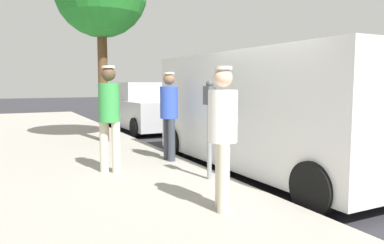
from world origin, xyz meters
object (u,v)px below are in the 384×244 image
Objects in this scene: parking_meter_near at (210,113)px; pedestrian_in_blue at (169,110)px; pedestrian_in_green at (109,112)px; parked_sedan_behind at (143,108)px; pedestrian_in_white at (223,129)px; parked_van at (270,109)px.

pedestrian_in_blue is (-0.02, -1.62, -0.07)m from parking_meter_near.
pedestrian_in_green is 7.00m from parked_sedan_behind.
pedestrian_in_white is 9.08m from parked_sedan_behind.
pedestrian_in_blue is (-1.27, -0.49, -0.05)m from pedestrian_in_green.
pedestrian_in_green is at bearing -74.04° from pedestrian_in_white.
pedestrian_in_green is 1.05× the size of pedestrian_in_white.
parking_meter_near is at bearing -113.15° from pedestrian_in_white.
parking_meter_near is at bearing 138.12° from pedestrian_in_green.
parked_van reaches higher than pedestrian_in_green.
parking_meter_near is 0.34× the size of parked_sedan_behind.
pedestrian_in_green is 1.05× the size of pedestrian_in_blue.
pedestrian_in_green reaches higher than parked_sedan_behind.
pedestrian_in_green reaches higher than pedestrian_in_white.
pedestrian_in_white is 2.70m from parked_van.
parked_van is 7.09m from parked_sedan_behind.
pedestrian_in_blue is at bearing -38.44° from parked_van.
pedestrian_in_white is at bearing 76.52° from parked_sedan_behind.
parked_sedan_behind is (-1.54, -5.90, -0.36)m from pedestrian_in_blue.
pedestrian_in_green reaches higher than parking_meter_near.
parking_meter_near reaches higher than parked_sedan_behind.
parking_meter_near is at bearing 78.30° from parked_sedan_behind.
parking_meter_near is 1.56m from parked_van.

